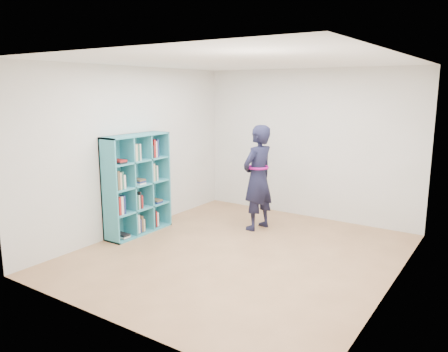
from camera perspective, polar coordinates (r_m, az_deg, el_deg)
The scene contains 9 objects.
floor at distance 6.18m, azimuth 2.08°, elevation -10.09°, with size 4.50×4.50×0.00m, color #906641.
ceiling at distance 5.76m, azimuth 2.27°, elevation 14.74°, with size 4.50×4.50×0.00m, color white.
wall_left at distance 7.08m, azimuth -11.77°, elevation 3.33°, with size 0.02×4.50×2.60m, color silver.
wall_right at distance 5.09m, azimuth 21.68°, elevation -0.30°, with size 0.02×4.50×2.60m, color silver.
wall_back at distance 7.82m, azimuth 10.89°, elevation 4.10°, with size 4.00×0.02×2.60m, color silver.
wall_front at distance 4.13m, azimuth -14.49°, elevation -2.43°, with size 4.00×0.02×2.60m, color silver.
bookshelf at distance 6.98m, azimuth -11.39°, elevation -1.23°, with size 0.34×1.18×1.57m.
person at distance 7.03m, azimuth 4.44°, elevation -0.22°, with size 0.52×0.69×1.70m.
smartphone at distance 7.17m, azimuth 4.02°, elevation 0.92°, with size 0.02×0.09×0.14m.
Camera 1 is at (3.02, -4.90, 2.26)m, focal length 35.00 mm.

